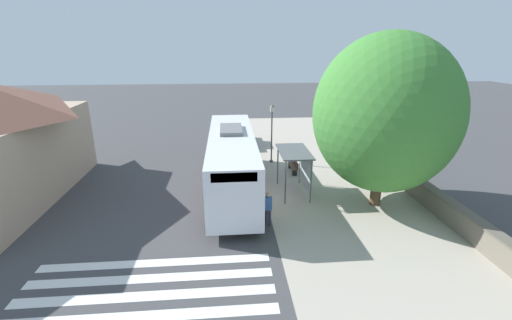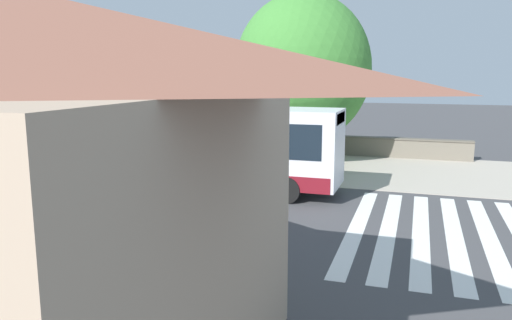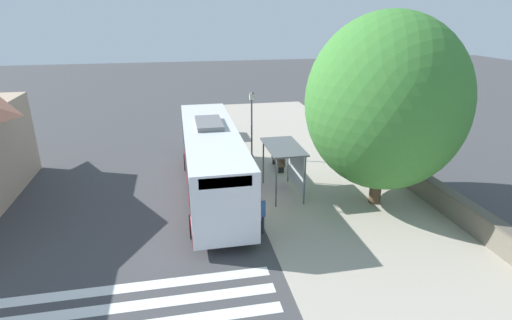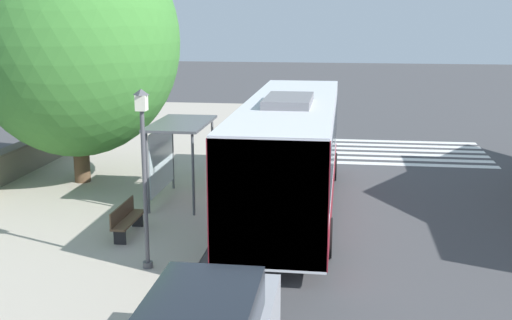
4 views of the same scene
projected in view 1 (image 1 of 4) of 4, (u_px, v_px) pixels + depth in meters
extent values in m
plane|color=#424244|center=(266.00, 200.00, 19.10)|extent=(120.00, 120.00, 0.00)
cube|color=#ADA393|center=(344.00, 197.00, 19.47)|extent=(9.00, 44.00, 0.02)
cube|color=silver|center=(156.00, 263.00, 13.58)|extent=(9.00, 0.50, 0.01)
cube|color=silver|center=(152.00, 278.00, 12.68)|extent=(9.00, 0.50, 0.01)
cube|color=silver|center=(146.00, 296.00, 11.78)|extent=(9.00, 0.50, 0.01)
cube|color=silver|center=(139.00, 317.00, 10.89)|extent=(9.00, 0.50, 0.01)
cube|color=#6B6356|center=(414.00, 186.00, 19.63)|extent=(0.50, 20.00, 1.05)
cube|color=#5B5449|center=(415.00, 177.00, 19.45)|extent=(0.60, 20.00, 0.08)
cube|color=silver|center=(232.00, 160.00, 19.70)|extent=(2.55, 11.53, 2.95)
cube|color=black|center=(232.00, 153.00, 19.58)|extent=(2.59, 10.61, 1.30)
cube|color=maroon|center=(232.00, 179.00, 20.08)|extent=(2.59, 11.30, 0.59)
cube|color=maroon|center=(230.00, 135.00, 25.11)|extent=(2.59, 0.06, 2.83)
cube|color=black|center=(234.00, 177.00, 13.92)|extent=(1.91, 0.08, 0.41)
cube|color=slate|center=(231.00, 129.00, 20.01)|extent=(1.27, 2.54, 0.22)
cylinder|color=black|center=(259.00, 214.00, 16.45)|extent=(0.30, 1.00, 1.00)
cylinder|color=black|center=(209.00, 216.00, 16.25)|extent=(0.30, 1.00, 1.00)
cylinder|color=black|center=(249.00, 162.00, 23.63)|extent=(0.30, 1.00, 1.00)
cylinder|color=black|center=(214.00, 163.00, 23.44)|extent=(0.30, 1.00, 1.00)
cylinder|color=#515459|center=(278.00, 165.00, 20.87)|extent=(0.08, 0.08, 2.49)
cylinder|color=#515459|center=(286.00, 183.00, 18.20)|extent=(0.08, 0.08, 2.49)
cylinder|color=#515459|center=(300.00, 164.00, 20.99)|extent=(0.08, 0.08, 2.49)
cylinder|color=#515459|center=(311.00, 182.00, 18.31)|extent=(0.08, 0.08, 2.49)
cube|color=#515459|center=(294.00, 152.00, 19.18)|extent=(1.68, 3.14, 0.08)
cube|color=silver|center=(305.00, 171.00, 19.61)|extent=(0.03, 2.55, 1.99)
cylinder|color=#2D3347|center=(270.00, 218.00, 16.26)|extent=(0.12, 0.12, 0.84)
cylinder|color=#2D3347|center=(266.00, 218.00, 16.24)|extent=(0.12, 0.12, 0.84)
cube|color=#38609E|center=(268.00, 203.00, 16.01)|extent=(0.34, 0.22, 0.68)
sphere|color=tan|center=(268.00, 194.00, 15.86)|extent=(0.23, 0.23, 0.23)
cube|color=brown|center=(293.00, 166.00, 23.10)|extent=(0.40, 1.81, 0.06)
cube|color=brown|center=(295.00, 162.00, 23.04)|extent=(0.04, 1.81, 0.40)
cube|color=black|center=(291.00, 165.00, 23.86)|extent=(0.32, 0.06, 0.45)
cube|color=black|center=(295.00, 173.00, 22.49)|extent=(0.32, 0.06, 0.45)
cylinder|color=#4C4C51|center=(271.00, 161.00, 25.13)|extent=(0.24, 0.24, 0.16)
cylinder|color=#4C4C51|center=(272.00, 138.00, 24.56)|extent=(0.10, 0.10, 3.75)
cube|color=silver|center=(272.00, 109.00, 23.90)|extent=(0.24, 0.24, 0.35)
pyramid|color=#4C4C51|center=(272.00, 106.00, 23.82)|extent=(0.28, 0.28, 0.14)
cylinder|color=brown|center=(377.00, 179.00, 18.08)|extent=(0.56, 0.56, 2.98)
ellipsoid|color=#3D7F33|center=(385.00, 114.00, 16.97)|extent=(7.18, 7.18, 7.90)
cube|color=#9EA0A8|center=(235.00, 135.00, 29.65)|extent=(1.84, 4.52, 1.02)
cube|color=black|center=(235.00, 125.00, 29.50)|extent=(1.56, 2.35, 0.64)
cylinder|color=black|center=(246.00, 144.00, 28.49)|extent=(0.22, 0.64, 0.64)
cylinder|color=black|center=(225.00, 145.00, 28.35)|extent=(0.22, 0.64, 0.64)
cylinder|color=black|center=(244.00, 136.00, 31.26)|extent=(0.22, 0.64, 0.64)
cylinder|color=black|center=(225.00, 136.00, 31.12)|extent=(0.22, 0.64, 0.64)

